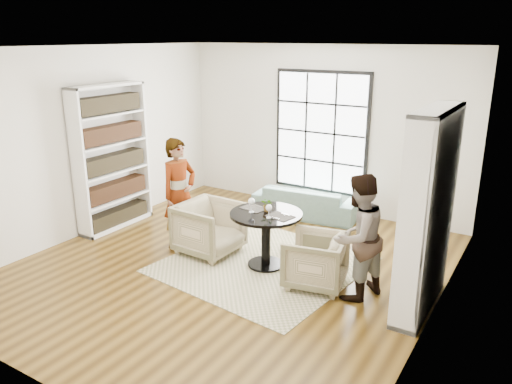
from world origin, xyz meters
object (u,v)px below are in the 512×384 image
Objects in this scene: person_right at (358,237)px; wine_glass_right at (269,208)px; flower_centerpiece at (268,205)px; pedestal_table at (266,228)px; sofa at (306,201)px; person_left at (179,193)px; armchair_left at (209,228)px; armchair_right at (315,260)px; wine_glass_left at (251,202)px.

person_right is 8.30× the size of wine_glass_right.
flower_centerpiece is at bearing 123.27° from wine_glass_right.
pedestal_table is 0.41m from wine_glass_right.
person_left reaches higher than sofa.
armchair_left is at bearing -72.98° from person_right.
armchair_right is at bearing 0.25° from wine_glass_right.
wine_glass_right is 0.26m from flower_centerpiece.
sofa is 2.24m from flower_centerpiece.
person_left is at bearing 178.25° from wine_glass_left.
person_right is (2.88, -0.10, -0.05)m from person_left.
wine_glass_left is at bearing -154.19° from pedestal_table.
pedestal_table is 1.41m from person_right.
sofa is 2.65m from armchair_right.
wine_glass_left reaches higher than armchair_right.
person_left is at bearing 176.25° from wine_glass_right.
sofa is 9.48× the size of flower_centerpiece.
wine_glass_left is 0.24m from flower_centerpiece.
flower_centerpiece is at bearing -75.47° from person_left.
armchair_left is at bearing -177.08° from pedestal_table.
pedestal_table is at bearing 95.30° from sofa.
person_left is at bearing -175.83° from flower_centerpiece.
person_right reaches higher than armchair_right.
person_left is (-1.07, -2.22, 0.58)m from sofa.
armchair_left is 0.51× the size of person_left.
person_left reaches higher than armchair_left.
wine_glass_left reaches higher than flower_centerpiece.
person_right is at bearing 122.05° from sofa.
wine_glass_left is 1.09× the size of wine_glass_right.
person_right reaches higher than wine_glass_left.
sofa is 2.16× the size of armchair_left.
pedestal_table is 0.33m from flower_centerpiece.
sofa is at bearing 101.30° from flower_centerpiece.
person_left is 2.89m from person_right.
pedestal_table is 0.63× the size of person_right.
flower_centerpiece is at bearing 95.38° from sofa.
person_left reaches higher than flower_centerpiece.
armchair_left is at bearing 174.37° from wine_glass_right.
wine_glass_right reaches higher than sofa.
sofa is at bearing -15.40° from person_left.
pedestal_table reaches higher than armchair_right.
pedestal_table is at bearing -111.76° from armchair_right.
person_right reaches higher than flower_centerpiece.
armchair_left is 0.95m from wine_glass_left.
wine_glass_left reaches higher than wine_glass_right.
person_left is (-2.33, 0.10, 0.50)m from armchair_right.
sofa is 2.43× the size of armchair_right.
flower_centerpiece is (1.49, 0.11, 0.05)m from person_left.
armchair_left reaches higher than armchair_right.
person_left is 8.85× the size of wine_glass_right.
wine_glass_right is at bearing -101.14° from armchair_right.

